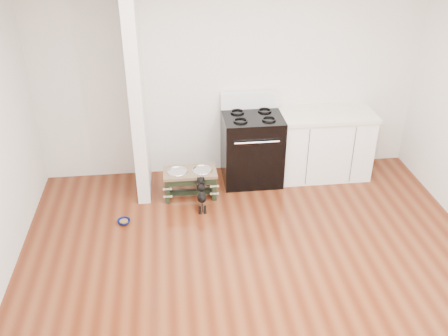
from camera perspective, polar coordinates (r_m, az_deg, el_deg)
ground at (r=5.06m, az=4.32°, el=-13.83°), size 5.00×5.00×0.00m
room_shell at (r=4.12m, az=5.16°, el=2.82°), size 5.00×5.00×5.00m
partition_wall at (r=6.09m, az=-9.96°, el=8.73°), size 0.15×0.80×2.70m
oven_range at (r=6.57m, az=3.20°, el=2.40°), size 0.76×0.69×1.14m
cabinet_run at (r=6.82m, az=11.32°, el=2.68°), size 1.24×0.64×0.91m
dog_feeder at (r=6.29m, az=-3.89°, el=-1.19°), size 0.67×0.36×0.38m
puppy at (r=6.06m, az=-2.59°, el=-2.91°), size 0.12×0.34×0.41m
floor_bowl at (r=6.02m, az=-11.38°, el=-6.04°), size 0.17×0.17×0.05m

